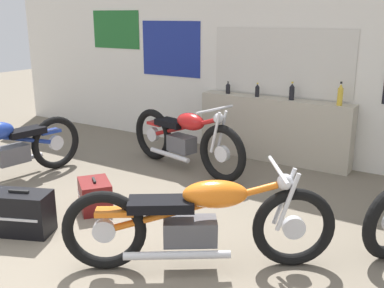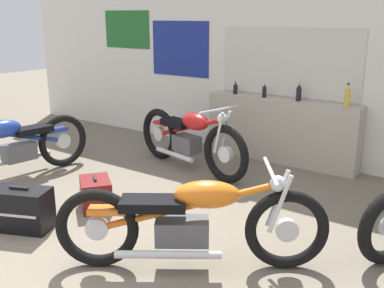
{
  "view_description": "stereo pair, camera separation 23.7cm",
  "coord_description": "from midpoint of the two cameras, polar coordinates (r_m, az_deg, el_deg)",
  "views": [
    {
      "loc": [
        2.54,
        -2.16,
        1.98
      ],
      "look_at": [
        0.15,
        1.62,
        0.7
      ],
      "focal_mm": 42.0,
      "sensor_mm": 36.0,
      "label": 1
    },
    {
      "loc": [
        2.73,
        -2.03,
        1.98
      ],
      "look_at": [
        0.15,
        1.62,
        0.7
      ],
      "focal_mm": 42.0,
      "sensor_mm": 36.0,
      "label": 2
    }
  ],
  "objects": [
    {
      "name": "ground_plane",
      "position": [
        3.91,
        -14.46,
        -15.07
      ],
      "size": [
        24.0,
        24.0,
        0.0
      ],
      "primitive_type": "plane",
      "color": "#706656"
    },
    {
      "name": "wall_back",
      "position": [
        6.47,
        11.36,
        10.53
      ],
      "size": [
        10.0,
        0.07,
        2.8
      ],
      "color": "silver",
      "rests_on": "ground_plane"
    },
    {
      "name": "motorcycle_blue",
      "position": [
        5.94,
        -20.74,
        -0.24
      ],
      "size": [
        0.64,
        2.09,
        0.89
      ],
      "color": "black",
      "rests_on": "ground_plane"
    },
    {
      "name": "bottle_leftmost",
      "position": [
        6.57,
        6.57,
        7.01
      ],
      "size": [
        0.06,
        0.06,
        0.18
      ],
      "color": "black",
      "rests_on": "sill_counter"
    },
    {
      "name": "bottle_left_center",
      "position": [
        6.35,
        10.24,
        6.62
      ],
      "size": [
        0.06,
        0.06,
        0.19
      ],
      "color": "black",
      "rests_on": "sill_counter"
    },
    {
      "name": "bottle_right_center",
      "position": [
        5.93,
        20.22,
        5.7
      ],
      "size": [
        0.07,
        0.07,
        0.3
      ],
      "color": "gold",
      "rests_on": "sill_counter"
    },
    {
      "name": "hard_case_black",
      "position": [
        4.59,
        -19.49,
        -7.82
      ],
      "size": [
        0.63,
        0.49,
        0.43
      ],
      "color": "black",
      "rests_on": "ground_plane"
    },
    {
      "name": "sill_counter",
      "position": [
        6.38,
        12.17,
        1.67
      ],
      "size": [
        2.17,
        0.28,
        0.89
      ],
      "color": "#B7AD99",
      "rests_on": "ground_plane"
    },
    {
      "name": "hard_case_darkred",
      "position": [
        4.89,
        -10.77,
        -6.2
      ],
      "size": [
        0.52,
        0.5,
        0.34
      ],
      "color": "maroon",
      "rests_on": "ground_plane"
    },
    {
      "name": "motorcycle_red",
      "position": [
        5.89,
        0.86,
        0.69
      ],
      "size": [
        2.0,
        0.71,
        0.91
      ],
      "color": "black",
      "rests_on": "ground_plane"
    },
    {
      "name": "bottle_center",
      "position": [
        6.17,
        14.49,
        6.31
      ],
      "size": [
        0.07,
        0.07,
        0.25
      ],
      "color": "black",
      "rests_on": "sill_counter"
    },
    {
      "name": "motorcycle_orange",
      "position": [
        3.62,
        1.8,
        -9.71
      ],
      "size": [
        1.87,
        1.31,
        0.85
      ],
      "color": "black",
      "rests_on": "ground_plane"
    }
  ]
}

